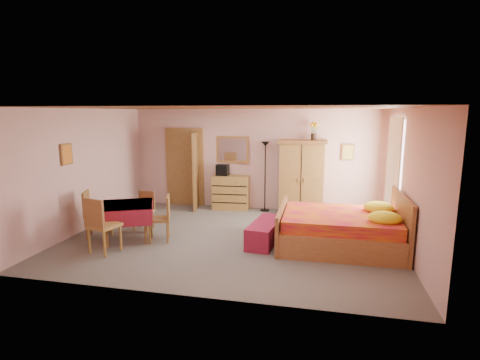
% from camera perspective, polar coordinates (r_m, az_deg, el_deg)
% --- Properties ---
extents(floor, '(6.50, 6.50, 0.00)m').
position_cam_1_polar(floor, '(7.69, -1.22, -8.83)').
color(floor, slate).
rests_on(floor, ground).
extents(ceiling, '(6.50, 6.50, 0.00)m').
position_cam_1_polar(ceiling, '(7.27, -1.30, 10.93)').
color(ceiling, brown).
rests_on(ceiling, wall_back).
extents(wall_back, '(6.50, 0.10, 2.60)m').
position_cam_1_polar(wall_back, '(9.79, 2.16, 3.14)').
color(wall_back, '#D2A098').
rests_on(wall_back, floor).
extents(wall_front, '(6.50, 0.10, 2.60)m').
position_cam_1_polar(wall_front, '(5.02, -7.93, -3.86)').
color(wall_front, '#D2A098').
rests_on(wall_front, floor).
extents(wall_left, '(0.10, 5.00, 2.60)m').
position_cam_1_polar(wall_left, '(8.71, -22.53, 1.46)').
color(wall_left, '#D2A098').
rests_on(wall_left, floor).
extents(wall_right, '(0.10, 5.00, 2.60)m').
position_cam_1_polar(wall_right, '(7.34, 24.26, -0.19)').
color(wall_right, '#D2A098').
rests_on(wall_right, floor).
extents(doorway, '(1.06, 0.12, 2.15)m').
position_cam_1_polar(doorway, '(10.30, -8.35, 1.85)').
color(doorway, '#9E6B35').
rests_on(doorway, floor).
extents(window, '(0.08, 1.40, 1.95)m').
position_cam_1_polar(window, '(8.47, 22.43, 2.26)').
color(window, white).
rests_on(window, wall_right).
extents(picture_left, '(0.04, 0.32, 0.42)m').
position_cam_1_polar(picture_left, '(8.17, -24.93, 3.58)').
color(picture_left, orange).
rests_on(picture_left, wall_left).
extents(picture_back, '(0.30, 0.04, 0.40)m').
position_cam_1_polar(picture_back, '(9.61, 16.11, 4.10)').
color(picture_back, '#D8BF59').
rests_on(picture_back, wall_back).
extents(chest_of_drawers, '(0.97, 0.53, 0.89)m').
position_cam_1_polar(chest_of_drawers, '(9.84, -1.41, -1.89)').
color(chest_of_drawers, '#A57938').
rests_on(chest_of_drawers, floor).
extents(wall_mirror, '(0.89, 0.10, 0.70)m').
position_cam_1_polar(wall_mirror, '(9.87, -1.15, 4.66)').
color(wall_mirror, silver).
rests_on(wall_mirror, wall_back).
extents(stereo, '(0.33, 0.25, 0.29)m').
position_cam_1_polar(stereo, '(9.78, -2.66, 1.54)').
color(stereo, black).
rests_on(stereo, chest_of_drawers).
extents(floor_lamp, '(0.26, 0.26, 1.79)m').
position_cam_1_polar(floor_lamp, '(9.58, 3.84, 0.51)').
color(floor_lamp, black).
rests_on(floor_lamp, floor).
extents(wardrobe, '(1.18, 0.61, 1.85)m').
position_cam_1_polar(wardrobe, '(9.42, 9.38, 0.41)').
color(wardrobe, olive).
rests_on(wardrobe, floor).
extents(sunflower_vase, '(0.18, 0.18, 0.45)m').
position_cam_1_polar(sunflower_vase, '(9.38, 11.15, 7.37)').
color(sunflower_vase, yellow).
rests_on(sunflower_vase, wardrobe).
extents(bed, '(2.29, 1.80, 1.05)m').
position_cam_1_polar(bed, '(7.32, 14.92, -5.84)').
color(bed, '#BC1237').
rests_on(bed, floor).
extents(bench, '(0.63, 1.31, 0.42)m').
position_cam_1_polar(bench, '(7.39, 3.89, -7.93)').
color(bench, maroon).
rests_on(bench, floor).
extents(dining_table, '(1.31, 1.31, 0.73)m').
position_cam_1_polar(dining_table, '(7.84, -16.77, -6.13)').
color(dining_table, maroon).
rests_on(dining_table, floor).
extents(chair_south, '(0.58, 0.58, 1.04)m').
position_cam_1_polar(chair_south, '(7.23, -20.00, -6.42)').
color(chair_south, '#AD7F3A').
rests_on(chair_south, floor).
extents(chair_north, '(0.39, 0.39, 0.82)m').
position_cam_1_polar(chair_north, '(8.38, -14.51, -4.61)').
color(chair_north, '#A87C39').
rests_on(chair_north, floor).
extents(chair_west, '(0.56, 0.56, 0.95)m').
position_cam_1_polar(chair_west, '(8.18, -20.97, -4.86)').
color(chair_west, '#975E33').
rests_on(chair_west, floor).
extents(chair_east, '(0.53, 0.53, 0.91)m').
position_cam_1_polar(chair_east, '(7.57, -12.25, -5.75)').
color(chair_east, olive).
rests_on(chair_east, floor).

